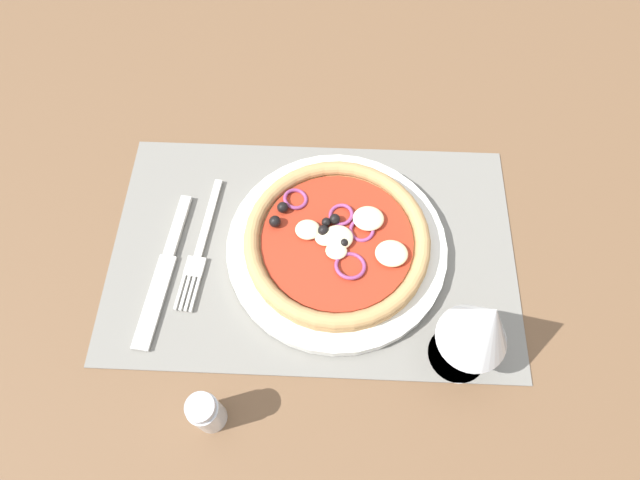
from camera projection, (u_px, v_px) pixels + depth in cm
name	position (u px, v px, depth cm)	size (l,w,h in cm)	color
ground_plane	(313.00, 254.00, 64.98)	(190.00, 140.00, 2.40)	brown
placemat	(313.00, 249.00, 63.73)	(48.89, 30.86, 0.40)	slate
plate	(337.00, 244.00, 63.08)	(26.37, 26.37, 1.39)	silver
pizza	(337.00, 237.00, 61.48)	(21.93, 21.93, 2.70)	tan
fork	(200.00, 249.00, 63.27)	(3.38, 18.06, 0.44)	silver
knife	(164.00, 270.00, 61.99)	(3.78, 20.06, 0.62)	silver
wine_glass	(482.00, 326.00, 48.91)	(7.20, 7.20, 14.90)	silver
pepper_shaker	(206.00, 413.00, 52.05)	(3.20, 3.20, 6.70)	silver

